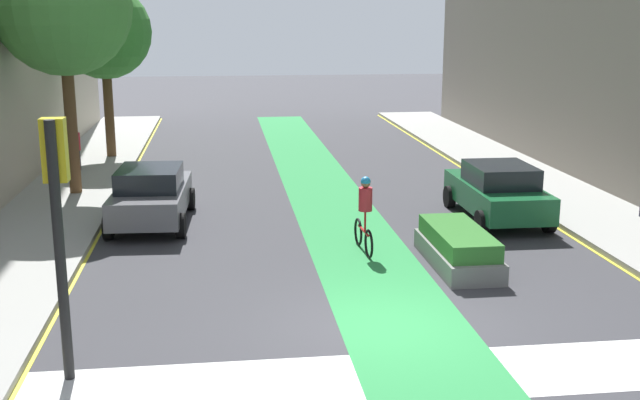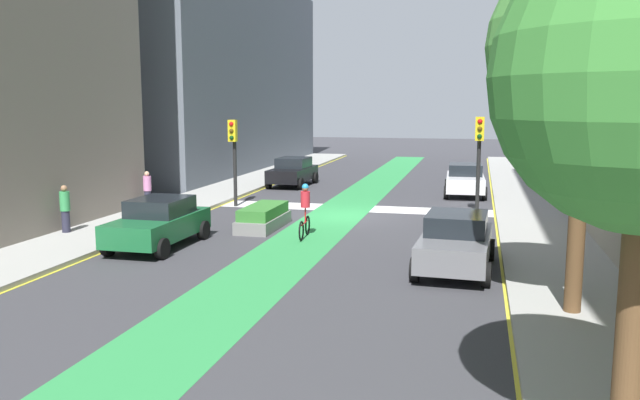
{
  "view_description": "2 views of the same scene",
  "coord_description": "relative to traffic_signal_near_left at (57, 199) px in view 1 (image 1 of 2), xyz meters",
  "views": [
    {
      "loc": [
        -2.79,
        -12.99,
        5.51
      ],
      "look_at": [
        -0.4,
        5.71,
        1.03
      ],
      "focal_mm": 44.01,
      "sensor_mm": 36.0,
      "label": 1
    },
    {
      "loc": [
        -5.2,
        25.8,
        4.59
      ],
      "look_at": [
        0.16,
        3.75,
        1.2
      ],
      "focal_mm": 36.55,
      "sensor_mm": 36.0,
      "label": 2
    }
  ],
  "objects": [
    {
      "name": "crosswalk_band",
      "position": [
        5.24,
        -0.74,
        -2.83
      ],
      "size": [
        12.0,
        1.8,
        0.01
      ],
      "primitive_type": "cube",
      "color": "silver",
      "rests_on": "ground_plane"
    },
    {
      "name": "street_tree_near",
      "position": [
        -2.05,
        12.65,
        2.87
      ],
      "size": [
        4.06,
        4.06,
        7.61
      ],
      "color": "brown",
      "rests_on": "sidewalk_left"
    },
    {
      "name": "ground_plane",
      "position": [
        5.24,
        1.26,
        -2.84
      ],
      "size": [
        120.0,
        120.0,
        0.0
      ],
      "primitive_type": "plane",
      "color": "#38383D"
    },
    {
      "name": "car_green_right_far",
      "position": [
        9.91,
        8.36,
        -2.04
      ],
      "size": [
        2.05,
        4.21,
        1.57
      ],
      "color": "#196033",
      "rests_on": "ground_plane"
    },
    {
      "name": "bike_lane_paint",
      "position": [
        5.65,
        1.26,
        -2.83
      ],
      "size": [
        2.4,
        60.0,
        0.01
      ],
      "primitive_type": "cube",
      "color": "#2D8C47",
      "rests_on": "ground_plane"
    },
    {
      "name": "traffic_signal_near_left",
      "position": [
        0.0,
        0.0,
        0.0
      ],
      "size": [
        0.35,
        0.52,
        4.04
      ],
      "color": "black",
      "rests_on": "ground_plane"
    },
    {
      "name": "cyclist_in_lane",
      "position": [
        5.74,
        5.8,
        -1.87
      ],
      "size": [
        0.32,
        1.73,
        1.86
      ],
      "color": "black",
      "rests_on": "ground_plane"
    },
    {
      "name": "curb_stripe_left",
      "position": [
        -0.76,
        1.26,
        -2.83
      ],
      "size": [
        0.16,
        60.0,
        0.01
      ],
      "primitive_type": "cube",
      "color": "yellow",
      "rests_on": "ground_plane"
    },
    {
      "name": "car_grey_left_far",
      "position": [
        0.54,
        9.1,
        -2.04
      ],
      "size": [
        2.2,
        4.28,
        1.57
      ],
      "color": "slate",
      "rests_on": "ground_plane"
    },
    {
      "name": "street_tree_far",
      "position": [
        -1.79,
        19.06,
        2.01
      ],
      "size": [
        3.54,
        3.54,
        6.49
      ],
      "color": "brown",
      "rests_on": "sidewalk_left"
    },
    {
      "name": "median_planter",
      "position": [
        7.65,
        4.58,
        -2.43
      ],
      "size": [
        1.22,
        3.14,
        0.85
      ],
      "color": "slate",
      "rests_on": "ground_plane"
    },
    {
      "name": "pedestrian_sidewalk_left_a",
      "position": [
        -2.64,
        16.34,
        -1.92
      ],
      "size": [
        0.34,
        0.34,
        1.52
      ],
      "color": "#262638",
      "rests_on": "sidewalk_left"
    }
  ]
}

